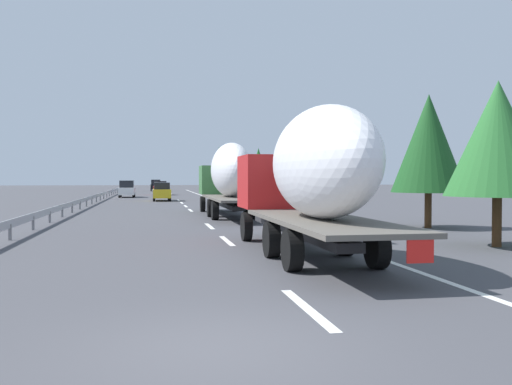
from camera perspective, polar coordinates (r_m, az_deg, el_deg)
ground_plane at (r=47.52m, az=-9.46°, el=-1.28°), size 260.00×260.00×0.00m
lane_stripe_0 at (r=10.09m, az=5.22°, el=-11.60°), size 3.20×0.20×0.01m
lane_stripe_1 at (r=20.49m, az=-2.98°, el=-4.91°), size 3.20×0.20×0.01m
lane_stripe_2 at (r=26.67m, az=-4.74°, el=-3.42°), size 3.20×0.20×0.01m
lane_stripe_3 at (r=39.85m, az=-6.66°, el=-1.80°), size 3.20×0.20×0.01m
lane_stripe_4 at (r=45.57m, az=-7.15°, el=-1.39°), size 3.20×0.20×0.01m
lane_stripe_5 at (r=51.71m, az=-7.55°, el=-1.04°), size 3.20×0.20×0.01m
lane_stripe_6 at (r=57.98m, az=-7.87°, el=-0.77°), size 3.20×0.20×0.01m
lane_stripe_7 at (r=80.26m, az=-8.61°, el=-0.15°), size 3.20×0.20×0.01m
edge_line_right at (r=52.90m, az=-3.59°, el=-0.98°), size 110.00×0.20×0.01m
truck_lead at (r=33.45m, az=-2.84°, el=1.74°), size 14.04×2.55×4.29m
truck_trailing at (r=16.28m, az=5.43°, el=1.91°), size 12.24×2.55×4.20m
car_black_suv at (r=98.36m, az=-10.14°, el=0.72°), size 4.17×1.77×1.98m
car_red_compact at (r=76.28m, az=-9.70°, el=0.46°), size 4.54×1.82×1.85m
car_white_van at (r=67.43m, az=-12.96°, el=0.35°), size 4.77×1.79×1.97m
car_yellow_coupe at (r=56.61m, az=-9.54°, el=0.10°), size 4.78×1.74×1.82m
road_sign at (r=58.09m, az=-3.03°, el=1.39°), size 0.10×0.90×3.15m
tree_0 at (r=20.24m, az=23.32°, el=5.05°), size 3.45×3.45×5.51m
tree_1 at (r=68.45m, az=0.25°, el=2.64°), size 2.66×2.66×5.92m
tree_2 at (r=26.86m, az=17.10°, el=4.77°), size 3.37×3.37×6.10m
tree_3 at (r=92.19m, az=-3.76°, el=2.93°), size 2.83×2.83×7.44m
guardrail_median at (r=50.75m, az=-16.31°, el=-0.49°), size 94.00×0.10×0.76m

